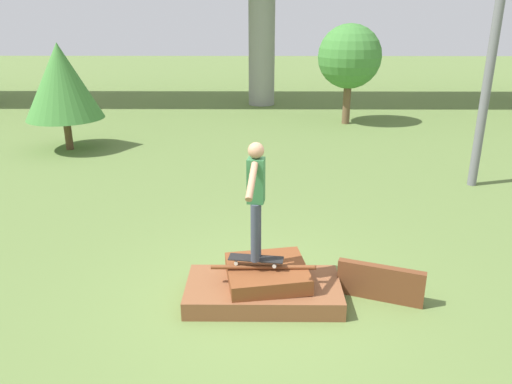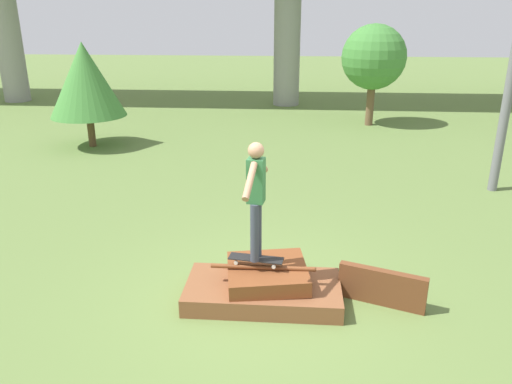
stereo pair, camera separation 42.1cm
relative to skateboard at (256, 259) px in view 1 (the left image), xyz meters
name	(u,v)px [view 1 (the left image)]	position (x,y,z in m)	size (l,w,h in m)	color
ground_plane	(263,299)	(0.10, -0.05, -0.62)	(80.00, 80.00, 0.00)	olive
scrap_pile	(264,286)	(0.12, -0.02, -0.42)	(2.17, 1.24, 0.55)	brown
scrap_plank_loose	(380,283)	(1.75, -0.02, -0.36)	(1.17, 0.53, 0.52)	brown
skateboard	(256,259)	(0.00, 0.00, 0.00)	(0.78, 0.31, 0.09)	black
skater	(256,193)	(0.00, 0.00, 0.97)	(0.26, 1.26, 1.65)	#383D4C
utility_pole	(497,24)	(5.03, 4.95, 2.97)	(1.30, 0.20, 6.94)	slate
tree_behind_left	(349,57)	(3.14, 11.69, 1.72)	(2.20, 2.20, 3.46)	brown
tree_behind_right	(61,81)	(-5.57, 8.05, 1.35)	(2.18, 2.18, 3.04)	brown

